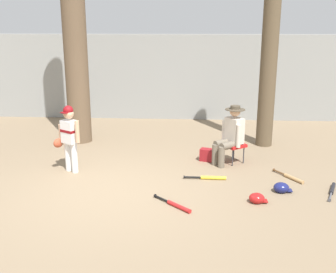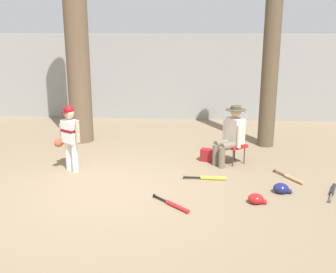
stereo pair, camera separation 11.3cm
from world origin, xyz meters
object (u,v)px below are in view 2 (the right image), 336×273
Objects in this scene: bat_wood_tan at (292,178)px; handbag_beside_stool at (209,155)px; bat_yellow_trainer at (210,178)px; batting_helmet_red at (256,199)px; tree_near_player at (76,30)px; young_ballplayer at (69,134)px; tree_behind_spectator at (271,55)px; seated_spectator at (231,134)px; bat_black_composite at (332,191)px; batting_helmet_navy at (281,188)px; bat_red_barrel at (175,205)px; folding_stool at (234,146)px.

handbag_beside_stool is at bearing 147.68° from bat_wood_tan.
bat_yellow_trainer is 2.64× the size of batting_helmet_red.
tree_near_player is 5.74m from bat_wood_tan.
tree_near_player is at bearing 142.31° from bat_yellow_trainer.
young_ballplayer is 2.79m from bat_yellow_trainer.
tree_near_player is 7.80× the size of bat_yellow_trainer.
tree_near_player is at bearing 179.31° from tree_behind_spectator.
tree_near_player is 18.06× the size of handbag_beside_stool.
seated_spectator reaches higher than batting_helmet_red.
bat_yellow_trainer is at bearing -114.93° from seated_spectator.
batting_helmet_navy reaches higher than bat_black_composite.
seated_spectator is at bearing 142.68° from bat_wood_tan.
seated_spectator is 1.90× the size of bat_red_barrel.
young_ballplayer is at bearing 177.78° from bat_wood_tan.
bat_wood_tan is (1.50, -0.95, -0.10)m from handbag_beside_stool.
bat_red_barrel is at bearing -55.22° from tree_near_player.
handbag_beside_stool is at bearing 162.97° from seated_spectator.
seated_spectator is 1.64× the size of bat_black_composite.
seated_spectator is (3.12, 0.66, -0.10)m from young_ballplayer.
bat_red_barrel is (-1.08, -2.20, -0.33)m from folding_stool.
bat_wood_tan is at bearing 53.61° from batting_helmet_red.
young_ballplayer is at bearing 160.05° from batting_helmet_red.
bat_red_barrel is 1.35m from bat_yellow_trainer.
batting_helmet_navy is at bearing -23.15° from bat_yellow_trainer.
bat_red_barrel is (-1.00, -2.15, -0.61)m from seated_spectator.
bat_black_composite is 2.33× the size of batting_helmet_navy.
young_ballplayer reaches higher than bat_yellow_trainer.
batting_helmet_red is (0.71, -2.02, -0.06)m from handbag_beside_stool.
seated_spectator is 1.72m from batting_helmet_navy.
young_ballplayer is 4.39× the size of batting_helmet_red.
tree_near_player is 10.98× the size of folding_stool.
young_ballplayer is at bearing -168.10° from seated_spectator.
handbag_beside_stool is 0.46× the size of bat_black_composite.
seated_spectator is at bearing 65.07° from bat_yellow_trainer.
folding_stool reaches higher than bat_black_composite.
tree_behind_spectator is at bearing -0.69° from tree_near_player.
batting_helmet_red is (-1.36, -0.53, 0.04)m from bat_black_composite.
batting_helmet_navy is (0.48, 0.46, 0.00)m from batting_helmet_red.
bat_red_barrel is (-0.58, -2.28, -0.10)m from handbag_beside_stool.
handbag_beside_stool is at bearing 127.32° from batting_helmet_navy.
handbag_beside_stool reaches higher than bat_yellow_trainer.
bat_black_composite is (2.07, -0.44, 0.00)m from bat_yellow_trainer.
handbag_beside_stool is (-0.43, 0.13, -0.51)m from seated_spectator.
handbag_beside_stool is 1.78m from bat_wood_tan.
tree_near_player reaches higher than young_ballplayer.
bat_wood_tan is at bearing -37.32° from seated_spectator.
handbag_beside_stool reaches higher than batting_helmet_red.
bat_yellow_trainer is (0.58, 1.22, -0.00)m from bat_red_barrel.
tree_near_player is 4.19m from handbag_beside_stool.
tree_behind_spectator is at bearing 56.59° from seated_spectator.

